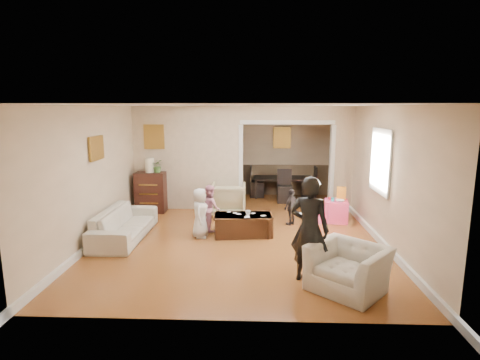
{
  "coord_description": "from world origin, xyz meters",
  "views": [
    {
      "loc": [
        0.31,
        -7.74,
        2.55
      ],
      "look_at": [
        0.0,
        0.2,
        1.05
      ],
      "focal_mm": 28.57,
      "sensor_mm": 36.0,
      "label": 1
    }
  ],
  "objects_px": {
    "sofa": "(125,224)",
    "adult_person": "(309,229)",
    "cyan_cup": "(333,199)",
    "child_kneel_a": "(200,213)",
    "coffee_table": "(243,225)",
    "armchair_back": "(229,199)",
    "child_kneel_b": "(210,208)",
    "dining_table": "(283,187)",
    "coffee_cup": "(248,213)",
    "table_lamp": "(150,165)",
    "child_toddler": "(292,207)",
    "armchair_front": "(348,268)",
    "dresser": "(151,192)",
    "play_table": "(336,211)"
  },
  "relations": [
    {
      "from": "cyan_cup",
      "to": "child_kneel_a",
      "type": "bearing_deg",
      "value": -158.09
    },
    {
      "from": "cyan_cup",
      "to": "child_kneel_b",
      "type": "bearing_deg",
      "value": -165.57
    },
    {
      "from": "table_lamp",
      "to": "child_toddler",
      "type": "bearing_deg",
      "value": -15.56
    },
    {
      "from": "cyan_cup",
      "to": "adult_person",
      "type": "height_order",
      "value": "adult_person"
    },
    {
      "from": "dining_table",
      "to": "table_lamp",
      "type": "bearing_deg",
      "value": -148.68
    },
    {
      "from": "sofa",
      "to": "coffee_table",
      "type": "bearing_deg",
      "value": -83.09
    },
    {
      "from": "table_lamp",
      "to": "play_table",
      "type": "distance_m",
      "value": 4.58
    },
    {
      "from": "coffee_table",
      "to": "child_toddler",
      "type": "bearing_deg",
      "value": 35.54
    },
    {
      "from": "armchair_back",
      "to": "coffee_table",
      "type": "relative_size",
      "value": 0.73
    },
    {
      "from": "table_lamp",
      "to": "sofa",
      "type": "bearing_deg",
      "value": -90.04
    },
    {
      "from": "cyan_cup",
      "to": "dining_table",
      "type": "bearing_deg",
      "value": 110.74
    },
    {
      "from": "sofa",
      "to": "child_toddler",
      "type": "height_order",
      "value": "child_toddler"
    },
    {
      "from": "sofa",
      "to": "adult_person",
      "type": "xyz_separation_m",
      "value": [
        3.38,
        -1.78,
        0.51
      ]
    },
    {
      "from": "adult_person",
      "to": "cyan_cup",
      "type": "bearing_deg",
      "value": -82.08
    },
    {
      "from": "coffee_table",
      "to": "child_kneel_b",
      "type": "xyz_separation_m",
      "value": [
        -0.7,
        0.3,
        0.27
      ]
    },
    {
      "from": "armchair_front",
      "to": "coffee_table",
      "type": "bearing_deg",
      "value": 165.56
    },
    {
      "from": "coffee_table",
      "to": "cyan_cup",
      "type": "xyz_separation_m",
      "value": [
        1.99,
        0.99,
        0.31
      ]
    },
    {
      "from": "armchair_back",
      "to": "coffee_table",
      "type": "distance_m",
      "value": 1.62
    },
    {
      "from": "armchair_front",
      "to": "child_toddler",
      "type": "height_order",
      "value": "child_toddler"
    },
    {
      "from": "sofa",
      "to": "dresser",
      "type": "xyz_separation_m",
      "value": [
        0.0,
        1.96,
        0.21
      ]
    },
    {
      "from": "cyan_cup",
      "to": "armchair_front",
      "type": "bearing_deg",
      "value": -97.45
    },
    {
      "from": "armchair_front",
      "to": "coffee_table",
      "type": "height_order",
      "value": "armchair_front"
    },
    {
      "from": "play_table",
      "to": "child_kneel_a",
      "type": "xyz_separation_m",
      "value": [
        -2.94,
        -1.19,
        0.26
      ]
    },
    {
      "from": "sofa",
      "to": "child_kneel_b",
      "type": "relative_size",
      "value": 2.06
    },
    {
      "from": "table_lamp",
      "to": "coffee_cup",
      "type": "height_order",
      "value": "table_lamp"
    },
    {
      "from": "armchair_back",
      "to": "child_kneel_b",
      "type": "distance_m",
      "value": 1.31
    },
    {
      "from": "cyan_cup",
      "to": "adult_person",
      "type": "xyz_separation_m",
      "value": [
        -0.96,
        -3.04,
        0.27
      ]
    },
    {
      "from": "table_lamp",
      "to": "cyan_cup",
      "type": "xyz_separation_m",
      "value": [
        4.33,
        -0.7,
        -0.65
      ]
    },
    {
      "from": "adult_person",
      "to": "child_kneel_b",
      "type": "xyz_separation_m",
      "value": [
        -1.73,
        2.35,
        -0.31
      ]
    },
    {
      "from": "dining_table",
      "to": "dresser",
      "type": "bearing_deg",
      "value": -148.68
    },
    {
      "from": "sofa",
      "to": "dresser",
      "type": "relative_size",
      "value": 2.02
    },
    {
      "from": "coffee_cup",
      "to": "dining_table",
      "type": "relative_size",
      "value": 0.06
    },
    {
      "from": "cyan_cup",
      "to": "dining_table",
      "type": "distance_m",
      "value": 2.66
    },
    {
      "from": "child_kneel_b",
      "to": "child_toddler",
      "type": "bearing_deg",
      "value": -103.13
    },
    {
      "from": "sofa",
      "to": "armchair_front",
      "type": "relative_size",
      "value": 2.03
    },
    {
      "from": "coffee_table",
      "to": "adult_person",
      "type": "distance_m",
      "value": 2.37
    },
    {
      "from": "dining_table",
      "to": "adult_person",
      "type": "distance_m",
      "value": 5.54
    },
    {
      "from": "dresser",
      "to": "child_toddler",
      "type": "bearing_deg",
      "value": -15.56
    },
    {
      "from": "coffee_table",
      "to": "dining_table",
      "type": "bearing_deg",
      "value": 73.11
    },
    {
      "from": "dresser",
      "to": "child_kneel_a",
      "type": "bearing_deg",
      "value": -51.06
    },
    {
      "from": "sofa",
      "to": "child_toddler",
      "type": "relative_size",
      "value": 2.5
    },
    {
      "from": "sofa",
      "to": "coffee_table",
      "type": "relative_size",
      "value": 1.76
    },
    {
      "from": "armchair_front",
      "to": "child_kneel_b",
      "type": "bearing_deg",
      "value": 172.44
    },
    {
      "from": "coffee_table",
      "to": "dining_table",
      "type": "xyz_separation_m",
      "value": [
        1.05,
        3.47,
        0.08
      ]
    },
    {
      "from": "armchair_back",
      "to": "child_kneel_b",
      "type": "bearing_deg",
      "value": 75.79
    },
    {
      "from": "coffee_cup",
      "to": "cyan_cup",
      "type": "xyz_separation_m",
      "value": [
        1.89,
        1.04,
        0.05
      ]
    },
    {
      "from": "play_table",
      "to": "dining_table",
      "type": "xyz_separation_m",
      "value": [
        -1.04,
        2.43,
        0.05
      ]
    },
    {
      "from": "coffee_cup",
      "to": "dresser",
      "type": "bearing_deg",
      "value": 144.44
    },
    {
      "from": "dresser",
      "to": "armchair_back",
      "type": "bearing_deg",
      "value": -3.75
    },
    {
      "from": "dining_table",
      "to": "child_kneel_a",
      "type": "xyz_separation_m",
      "value": [
        -1.9,
        -3.62,
        0.2
      ]
    }
  ]
}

